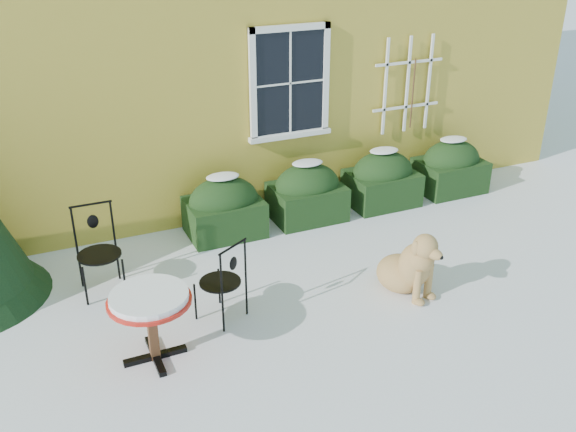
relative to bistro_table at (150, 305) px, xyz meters
name	(u,v)px	position (x,y,z in m)	size (l,w,h in m)	color
ground	(324,323)	(1.89, -0.15, -0.66)	(80.00, 80.00, 0.00)	white
hedge_row	(345,186)	(3.54, 2.40, -0.25)	(4.95, 0.80, 0.91)	black
bistro_table	(150,305)	(0.00, 0.00, 0.00)	(0.85, 0.85, 0.79)	black
patio_chair_near	(223,281)	(0.90, 0.40, -0.16)	(0.60, 0.60, 0.99)	black
patio_chair_far	(98,250)	(-0.27, 1.58, -0.11)	(0.52, 0.52, 1.09)	black
dog	(410,267)	(3.11, 0.00, -0.30)	(0.70, 1.00, 0.89)	tan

